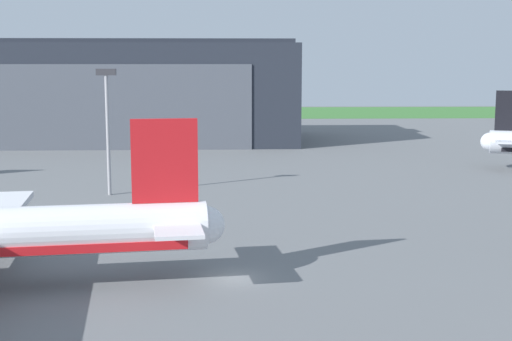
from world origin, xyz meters
TOP-DOWN VIEW (x-y plane):
  - ground_plane at (0.00, 0.00)m, footprint 440.00×440.00m
  - grass_field_strip at (0.00, 185.67)m, footprint 440.00×56.00m
  - maintenance_hangar at (-25.81, 99.03)m, footprint 78.80×34.60m
  - apron_light_mast at (-15.09, 35.32)m, footprint 2.40×0.50m

SIDE VIEW (x-z plane):
  - ground_plane at x=0.00m, z-range 0.00..0.00m
  - grass_field_strip at x=0.00m, z-range 0.00..0.08m
  - apron_light_mast at x=-15.09m, z-range 1.56..17.09m
  - maintenance_hangar at x=-25.81m, z-range -0.46..20.86m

